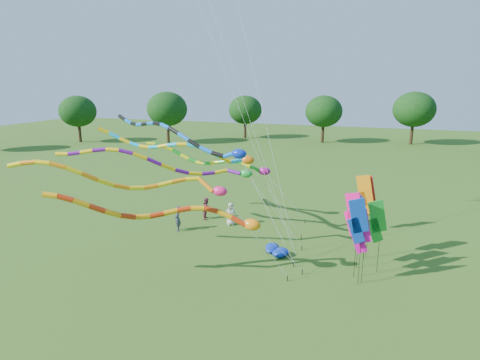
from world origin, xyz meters
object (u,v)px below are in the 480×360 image
(tube_kite_orange, at_px, (145,181))
(blue_nylon_heap, at_px, (277,253))
(person_a, at_px, (231,214))
(person_b, at_px, (178,218))
(person_c, at_px, (207,208))
(tube_kite_red, at_px, (182,215))

(tube_kite_orange, xyz_separation_m, blue_nylon_heap, (5.38, 5.87, -5.50))
(person_a, height_order, person_b, person_b)
(tube_kite_orange, relative_size, person_a, 7.11)
(person_b, bearing_deg, blue_nylon_heap, 52.31)
(person_b, bearing_deg, person_c, 138.43)
(blue_nylon_heap, bearing_deg, person_c, 144.64)
(tube_kite_orange, height_order, person_c, tube_kite_orange)
(tube_kite_red, relative_size, person_c, 7.10)
(tube_kite_red, distance_m, tube_kite_orange, 2.81)
(tube_kite_orange, distance_m, person_c, 11.89)
(tube_kite_red, xyz_separation_m, person_c, (-2.72, 9.31, -2.77))
(tube_kite_orange, distance_m, person_a, 11.19)
(person_c, bearing_deg, blue_nylon_heap, -135.15)
(blue_nylon_heap, bearing_deg, person_a, 137.75)
(person_b, relative_size, person_c, 1.09)
(tube_kite_orange, bearing_deg, tube_kite_red, 26.86)
(person_a, xyz_separation_m, person_c, (-2.27, 0.69, -0.02))
(person_a, bearing_deg, tube_kite_orange, -120.59)
(person_a, bearing_deg, person_b, -169.75)
(blue_nylon_heap, bearing_deg, person_b, 166.90)
(blue_nylon_heap, distance_m, person_c, 8.47)
(tube_kite_red, height_order, blue_nylon_heap, tube_kite_red)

